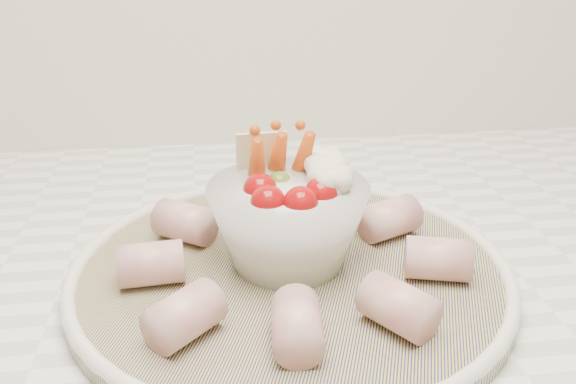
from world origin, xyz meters
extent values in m
cube|color=white|center=(0.00, 1.45, 0.90)|extent=(2.04, 0.62, 0.04)
cylinder|color=navy|center=(-0.09, 1.38, 0.93)|extent=(0.48, 0.48, 0.01)
torus|color=white|center=(-0.09, 1.38, 0.94)|extent=(0.37, 0.37, 0.01)
sphere|color=#9E0A0C|center=(-0.11, 1.37, 1.00)|extent=(0.03, 0.03, 0.03)
sphere|color=#9E0A0C|center=(-0.08, 1.36, 1.00)|extent=(0.03, 0.03, 0.03)
sphere|color=#9E0A0C|center=(-0.06, 1.38, 1.00)|extent=(0.03, 0.03, 0.03)
sphere|color=#9E0A0C|center=(-0.11, 1.39, 1.00)|extent=(0.03, 0.03, 0.03)
sphere|color=#577426|center=(-0.09, 1.41, 1.00)|extent=(0.02, 0.02, 0.02)
cone|color=#C54912|center=(-0.11, 1.42, 1.01)|extent=(0.02, 0.04, 0.06)
cone|color=#C54912|center=(-0.09, 1.43, 1.01)|extent=(0.03, 0.05, 0.06)
cone|color=#C54912|center=(-0.07, 1.43, 1.01)|extent=(0.03, 0.05, 0.06)
sphere|color=white|center=(-0.05, 1.41, 1.01)|extent=(0.03, 0.03, 0.03)
sphere|color=white|center=(-0.05, 1.39, 1.01)|extent=(0.03, 0.03, 0.03)
sphere|color=white|center=(-0.05, 1.43, 1.01)|extent=(0.03, 0.03, 0.03)
cube|color=beige|center=(-0.11, 1.44, 1.02)|extent=(0.04, 0.01, 0.05)
cylinder|color=#C4595F|center=(0.01, 1.43, 0.95)|extent=(0.06, 0.05, 0.04)
cylinder|color=#C4595F|center=(-0.04, 1.49, 0.95)|extent=(0.05, 0.06, 0.04)
cylinder|color=#C4595F|center=(-0.12, 1.50, 0.95)|extent=(0.05, 0.06, 0.04)
cylinder|color=#C4595F|center=(-0.18, 1.45, 0.95)|extent=(0.06, 0.06, 0.04)
cylinder|color=#C4595F|center=(-0.20, 1.37, 0.95)|extent=(0.05, 0.04, 0.04)
cylinder|color=#C4595F|center=(-0.17, 1.30, 0.95)|extent=(0.06, 0.06, 0.04)
cylinder|color=#C4595F|center=(-0.10, 1.28, 0.95)|extent=(0.04, 0.06, 0.04)
cylinder|color=#C4595F|center=(-0.02, 1.29, 0.95)|extent=(0.06, 0.06, 0.04)
cylinder|color=#C4595F|center=(0.03, 1.35, 0.95)|extent=(0.06, 0.05, 0.04)
camera|label=1|loc=(-0.15, 0.92, 1.21)|focal=40.00mm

